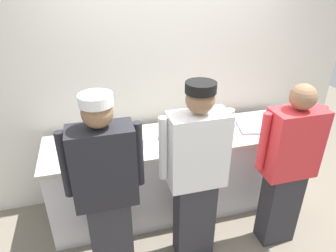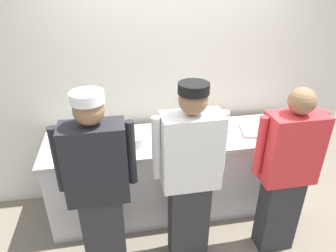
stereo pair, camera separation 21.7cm
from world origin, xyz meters
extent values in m
plane|color=slate|center=(0.00, 0.00, 0.00)|extent=(9.00, 9.00, 0.00)
cube|color=silver|center=(0.00, 0.83, 1.30)|extent=(4.17, 0.10, 2.61)
cube|color=silver|center=(0.00, 0.36, 0.43)|extent=(2.61, 0.63, 0.86)
cube|color=#B7B2A8|center=(0.00, 0.36, 0.88)|extent=(2.66, 0.68, 0.04)
cube|color=#2D2D33|center=(-0.78, -0.29, 0.40)|extent=(0.33, 0.20, 0.80)
cube|color=#232328|center=(-0.78, -0.29, 1.12)|extent=(0.47, 0.24, 0.63)
cylinder|color=#232328|center=(-1.05, -0.25, 1.15)|extent=(0.07, 0.07, 0.54)
cylinder|color=#232328|center=(-0.51, -0.25, 1.15)|extent=(0.07, 0.07, 0.54)
sphere|color=#8C6647|center=(-0.78, -0.29, 1.54)|extent=(0.22, 0.22, 0.22)
cylinder|color=white|center=(-0.78, -0.29, 1.64)|extent=(0.23, 0.23, 0.08)
cube|color=#2D2D33|center=(-0.05, -0.27, 0.40)|extent=(0.33, 0.20, 0.80)
cube|color=white|center=(-0.05, -0.27, 1.12)|extent=(0.47, 0.24, 0.64)
cylinder|color=white|center=(-0.32, -0.23, 1.15)|extent=(0.07, 0.07, 0.54)
cylinder|color=white|center=(0.22, -0.23, 1.15)|extent=(0.07, 0.07, 0.54)
sphere|color=#8C6647|center=(-0.05, -0.27, 1.55)|extent=(0.22, 0.22, 0.22)
cylinder|color=black|center=(-0.05, -0.27, 1.64)|extent=(0.23, 0.23, 0.08)
cube|color=#2D2D33|center=(0.78, -0.32, 0.39)|extent=(0.32, 0.20, 0.78)
cube|color=red|center=(0.78, -0.32, 1.09)|extent=(0.45, 0.24, 0.62)
cylinder|color=red|center=(0.52, -0.28, 1.12)|extent=(0.07, 0.07, 0.52)
cylinder|color=red|center=(1.05, -0.28, 1.12)|extent=(0.07, 0.07, 0.52)
sphere|color=#8C6647|center=(0.78, -0.32, 1.51)|extent=(0.21, 0.21, 0.21)
cylinder|color=white|center=(-0.96, 0.39, 0.90)|extent=(0.24, 0.24, 0.01)
cylinder|color=white|center=(-0.96, 0.39, 0.92)|extent=(0.24, 0.24, 0.01)
cylinder|color=white|center=(-0.96, 0.39, 0.93)|extent=(0.24, 0.24, 0.01)
cylinder|color=white|center=(-0.96, 0.39, 0.94)|extent=(0.24, 0.24, 0.01)
cylinder|color=white|center=(-0.96, 0.39, 0.95)|extent=(0.24, 0.24, 0.01)
cylinder|color=white|center=(-0.96, 0.39, 0.96)|extent=(0.24, 0.24, 0.01)
cylinder|color=white|center=(0.52, 0.44, 0.90)|extent=(0.24, 0.24, 0.01)
cylinder|color=white|center=(0.52, 0.44, 0.92)|extent=(0.24, 0.24, 0.01)
cylinder|color=white|center=(0.52, 0.44, 0.93)|extent=(0.24, 0.24, 0.01)
cylinder|color=white|center=(0.52, 0.44, 0.94)|extent=(0.24, 0.24, 0.01)
cylinder|color=#B7BABF|center=(-0.49, 0.33, 0.95)|extent=(0.31, 0.31, 0.10)
cube|color=#B7BABF|center=(0.85, 0.32, 0.91)|extent=(0.47, 0.40, 0.02)
cylinder|color=#56A333|center=(0.14, 0.56, 0.97)|extent=(0.06, 0.06, 0.15)
cone|color=#56A333|center=(0.14, 0.56, 1.06)|extent=(0.05, 0.05, 0.04)
cylinder|color=white|center=(0.25, 0.23, 0.91)|extent=(0.09, 0.09, 0.04)
cylinder|color=#5B932D|center=(0.25, 0.23, 0.93)|extent=(0.07, 0.07, 0.01)
cylinder|color=white|center=(0.00, 0.54, 0.92)|extent=(0.11, 0.11, 0.05)
cylinder|color=orange|center=(0.00, 0.54, 0.94)|extent=(0.09, 0.09, 0.01)
cylinder|color=white|center=(1.15, 0.56, 0.94)|extent=(0.09, 0.09, 0.08)
cube|color=#B7BABF|center=(-0.04, 0.35, 0.90)|extent=(0.19, 0.03, 0.01)
cube|color=black|center=(-0.18, 0.35, 0.91)|extent=(0.09, 0.03, 0.02)
camera|label=1|loc=(-0.80, -2.17, 2.40)|focal=32.50mm
camera|label=2|loc=(-0.59, -2.22, 2.40)|focal=32.50mm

